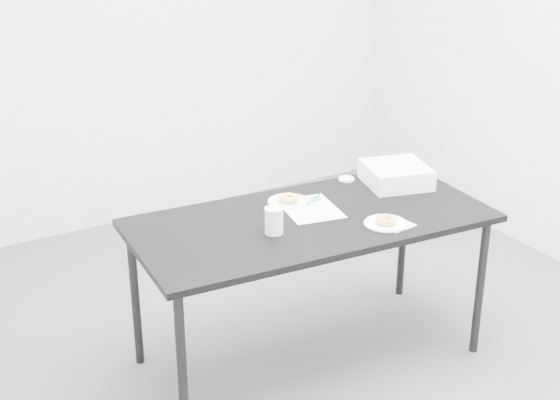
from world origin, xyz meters
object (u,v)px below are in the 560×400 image
scorecard (310,209)px  plate_near (386,223)px  bakery_box (396,175)px  donut_near (386,220)px  table (311,229)px  coffee_cup (274,221)px  plate_far (289,202)px  pen (313,200)px  donut_far (289,198)px

scorecard → plate_near: plate_near is taller
scorecard → bakery_box: 0.56m
donut_near → plate_near: bearing=0.0°
table → bakery_box: bakery_box is taller
table → donut_near: bearing=-39.9°
scorecard → bakery_box: (0.56, 0.05, 0.05)m
coffee_cup → plate_far: bearing=48.6°
donut_near → plate_far: donut_near is taller
pen → plate_near: (0.13, -0.41, -0.00)m
table → plate_far: plate_far is taller
scorecard → plate_far: bearing=121.2°
donut_near → plate_far: 0.52m
scorecard → plate_near: 0.39m
plate_far → donut_far: size_ratio=2.13×
pen → plate_near: bearing=-104.2°
bakery_box → pen: bearing=-167.8°
scorecard → plate_near: size_ratio=1.57×
pen → plate_near: size_ratio=0.73×
donut_near → bakery_box: 0.52m
scorecard → bakery_box: size_ratio=1.02×
scorecard → plate_far: size_ratio=1.54×
donut_far → coffee_cup: size_ratio=0.78×
coffee_cup → plate_near: bearing=-20.2°
donut_near → plate_far: size_ratio=0.46×
scorecard → coffee_cup: bearing=-142.1°
bakery_box → plate_near: bearing=-118.3°
pen → plate_far: size_ratio=0.72×
donut_near → pen: bearing=108.3°
table → plate_far: size_ratio=8.48×
pen → bakery_box: (0.49, -0.02, 0.04)m
table → plate_far: (0.00, 0.21, 0.06)m
table → donut_far: size_ratio=18.06×
plate_far → donut_far: donut_far is taller
donut_near → plate_far: bearing=118.5°
bakery_box → plate_far: bearing=-171.9°
donut_far → coffee_cup: (-0.24, -0.27, 0.04)m
plate_near → bakery_box: bakery_box is taller
plate_near → table: bearing=135.9°
bakery_box → donut_far: bearing=-171.9°
donut_far → coffee_cup: 0.37m
pen → plate_far: (-0.11, 0.05, -0.00)m
table → plate_far: bearing=92.8°
scorecard → donut_far: (-0.05, 0.12, 0.02)m
plate_far → donut_far: bearing=0.0°
scorecard → coffee_cup: 0.33m
table → coffee_cup: size_ratio=14.09×
table → bakery_box: bearing=16.9°
plate_near → plate_far: bearing=118.5°
plate_far → bakery_box: size_ratio=0.66×
plate_near → bakery_box: 0.53m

